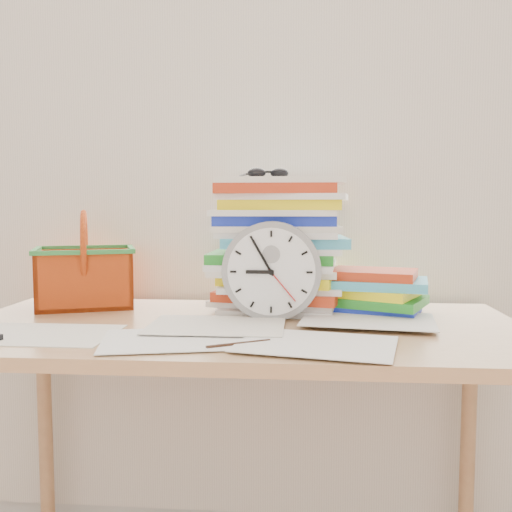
# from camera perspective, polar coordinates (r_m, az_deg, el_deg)

# --- Properties ---
(curtain) EXTENTS (2.40, 0.01, 2.50)m
(curtain) POSITION_cam_1_polar(r_m,az_deg,el_deg) (1.79, -0.37, 13.32)
(curtain) COLOR silver
(curtain) RESTS_ON room_shell
(desk) EXTENTS (1.40, 0.70, 0.75)m
(desk) POSITION_cam_1_polar(r_m,az_deg,el_deg) (1.44, -1.71, -9.73)
(desk) COLOR #AE7F51
(desk) RESTS_ON ground
(paper_stack) EXTENTS (0.39, 0.33, 0.37)m
(paper_stack) POSITION_cam_1_polar(r_m,az_deg,el_deg) (1.61, 2.18, 1.17)
(paper_stack) COLOR white
(paper_stack) RESTS_ON desk
(clock) EXTENTS (0.25, 0.05, 0.25)m
(clock) POSITION_cam_1_polar(r_m,az_deg,el_deg) (1.46, 1.59, -1.48)
(clock) COLOR gray
(clock) RESTS_ON desk
(sunglasses) EXTENTS (0.16, 0.15, 0.03)m
(sunglasses) POSITION_cam_1_polar(r_m,az_deg,el_deg) (1.60, 1.21, 8.29)
(sunglasses) COLOR black
(sunglasses) RESTS_ON paper_stack
(book_stack) EXTENTS (0.34, 0.29, 0.12)m
(book_stack) POSITION_cam_1_polar(r_m,az_deg,el_deg) (1.58, 11.85, -3.49)
(book_stack) COLOR white
(book_stack) RESTS_ON desk
(basket) EXTENTS (0.33, 0.29, 0.27)m
(basket) POSITION_cam_1_polar(r_m,az_deg,el_deg) (1.72, -16.75, -0.36)
(basket) COLOR #D34C14
(basket) RESTS_ON desk
(pen) EXTENTS (0.13, 0.08, 0.01)m
(pen) POSITION_cam_1_polar(r_m,az_deg,el_deg) (1.20, -1.73, -8.82)
(pen) COLOR black
(pen) RESTS_ON desk
(scattered_papers) EXTENTS (1.26, 0.42, 0.02)m
(scattered_papers) POSITION_cam_1_polar(r_m,az_deg,el_deg) (1.42, -1.72, -6.57)
(scattered_papers) COLOR white
(scattered_papers) RESTS_ON desk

